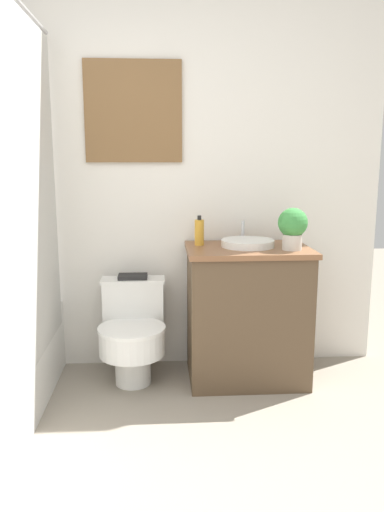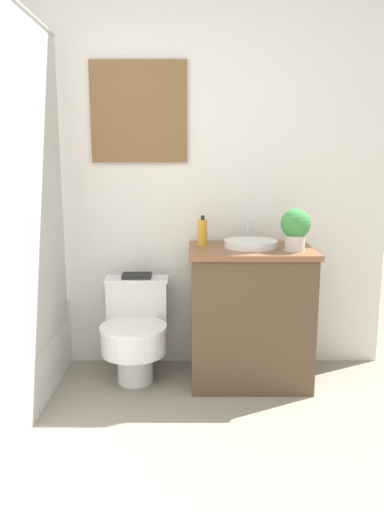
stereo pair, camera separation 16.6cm
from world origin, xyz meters
name	(u,v)px [view 2 (the right image)]	position (x,y,z in m)	size (l,w,h in m)	color
wall_back	(133,164)	(0.00, 2.07, 1.26)	(3.10, 0.07, 2.50)	white
toilet	(135,330)	(0.03, 1.79, 0.30)	(0.38, 0.50, 0.58)	white
vanity	(249,314)	(0.69, 1.78, 0.40)	(0.70, 0.50, 0.79)	brown
sink	(250,244)	(0.69, 1.80, 0.81)	(0.30, 0.34, 0.13)	white
soap_bottle	(202,232)	(0.42, 1.87, 0.87)	(0.06, 0.06, 0.17)	gold
potted_plant	(295,227)	(0.92, 1.69, 0.92)	(0.16, 0.16, 0.23)	beige
book_on_tank	(137,276)	(0.03, 1.92, 0.60)	(0.17, 0.11, 0.02)	black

